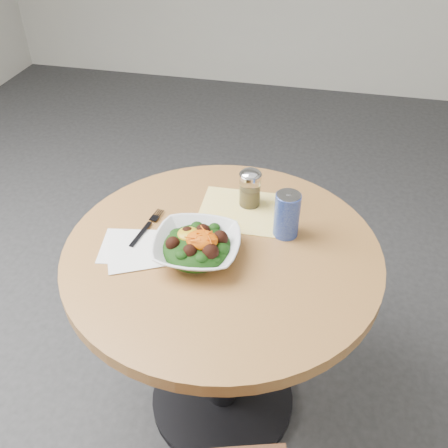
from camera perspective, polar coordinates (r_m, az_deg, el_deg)
name	(u,v)px	position (r m, az deg, el deg)	size (l,w,h in m)	color
ground	(223,399)	(1.98, -0.17, -19.41)	(6.00, 6.00, 0.00)	#2C2C2E
table	(222,297)	(1.55, -0.20, -8.31)	(0.90, 0.90, 0.75)	black
cloth_napkin	(240,211)	(1.55, 1.81, 1.54)	(0.25, 0.23, 0.00)	yellow
paper_napkins	(131,249)	(1.43, -10.53, -2.85)	(0.22, 0.21, 0.00)	white
salad_bowl	(197,246)	(1.37, -3.10, -2.53)	(0.26, 0.26, 0.09)	silver
fork	(148,226)	(1.49, -8.72, -0.23)	(0.05, 0.19, 0.00)	black
spice_shaker	(250,188)	(1.54, 2.99, 4.11)	(0.07, 0.07, 0.12)	silver
beverage_can	(287,215)	(1.43, 7.20, 1.07)	(0.07, 0.07, 0.14)	#0D1C99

